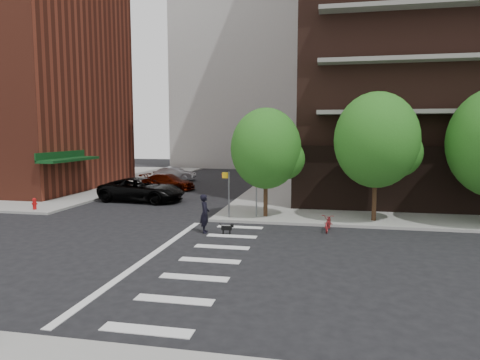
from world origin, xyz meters
TOP-DOWN VIEW (x-y plane):
  - ground at (0.00, 0.00)m, footprint 120.00×120.00m
  - sidewalk_nw at (-24.50, 23.50)m, footprint 31.00×33.00m
  - crosswalk at (2.21, -0.00)m, footprint 3.85×13.00m
  - tree_a at (4.00, 8.50)m, footprint 4.00×4.00m
  - tree_b at (10.00, 8.50)m, footprint 4.50×4.50m
  - pedestrian_signal at (2.32, 7.92)m, footprint 2.18×0.67m
  - fire_hydrant at (-10.50, 7.80)m, footprint 0.24×0.24m
  - parked_car_black at (-5.56, 12.90)m, footprint 3.47×6.44m
  - parked_car_maroon at (-5.99, 19.24)m, footprint 2.43×4.95m
  - parked_car_silver at (-7.93, 26.23)m, footprint 1.59×4.30m
  - scooter at (7.55, 6.02)m, footprint 0.79×1.75m
  - dog_walker at (1.52, 4.51)m, footprint 0.79×0.62m
  - dog at (2.70, 4.32)m, footprint 0.61×0.18m

SIDE VIEW (x-z plane):
  - ground at x=0.00m, z-range 0.00..0.00m
  - crosswalk at x=2.21m, z-range 0.00..0.01m
  - sidewalk_nw at x=-24.50m, z-range 0.00..0.15m
  - dog at x=2.70m, z-range 0.07..0.58m
  - scooter at x=7.55m, z-range 0.00..0.89m
  - fire_hydrant at x=-10.50m, z-range 0.19..0.92m
  - parked_car_maroon at x=-5.99m, z-range 0.00..1.39m
  - parked_car_silver at x=-7.93m, z-range 0.00..1.40m
  - parked_car_black at x=-5.56m, z-range 0.00..1.72m
  - dog_walker at x=1.52m, z-range 0.00..1.92m
  - pedestrian_signal at x=2.32m, z-range 0.55..3.15m
  - tree_a at x=4.00m, z-range 1.09..6.99m
  - tree_b at x=10.00m, z-range 1.22..7.87m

